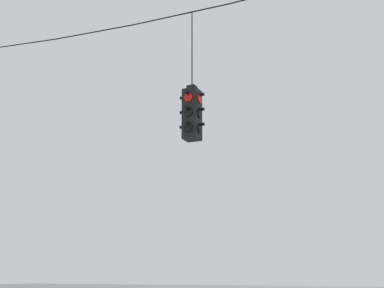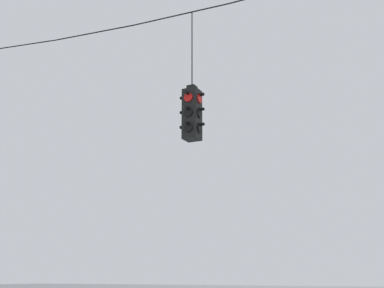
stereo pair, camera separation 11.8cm
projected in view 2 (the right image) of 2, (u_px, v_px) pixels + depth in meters
name	position (u px, v px, depth m)	size (l,w,h in m)	color
traffic_light_near_right_pole	(192.00, 113.00, 10.52)	(0.58, 0.58, 3.09)	black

